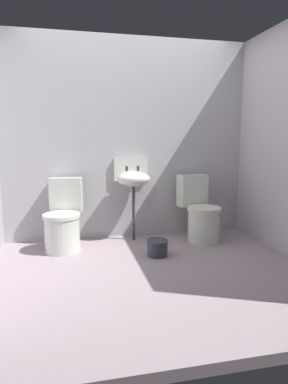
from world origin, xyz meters
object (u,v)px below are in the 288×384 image
(sink, at_px, (133,178))
(toilet_right, at_px, (200,214))
(bucket, at_px, (157,247))
(toilet_left, at_px, (63,221))

(sink, bearing_deg, toilet_right, -13.26)
(toilet_right, xyz_separation_m, sink, (-0.80, 0.19, 0.43))
(toilet_right, relative_size, sink, 0.79)
(sink, relative_size, bucket, 4.23)
(toilet_left, height_order, bucket, toilet_left)
(toilet_right, bearing_deg, toilet_left, -8.06)
(toilet_left, xyz_separation_m, sink, (0.83, 0.19, 0.43))
(sink, height_order, bucket, sink)
(toilet_left, bearing_deg, sink, -156.73)
(toilet_right, distance_m, sink, 0.93)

